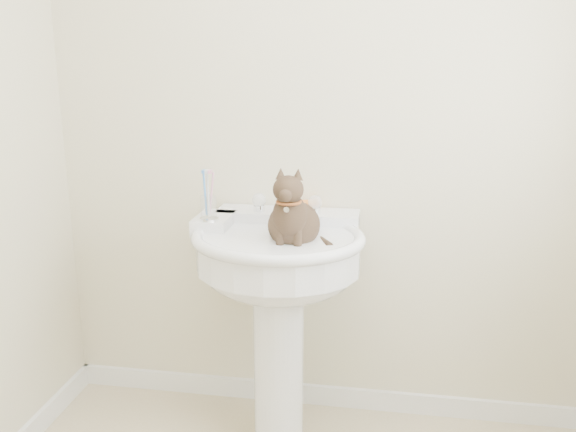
% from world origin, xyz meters
% --- Properties ---
extents(wall_back, '(2.20, 0.00, 2.50)m').
position_xyz_m(wall_back, '(0.00, 1.10, 1.25)').
color(wall_back, beige).
rests_on(wall_back, ground).
extents(baseboard_back, '(2.20, 0.02, 0.09)m').
position_xyz_m(baseboard_back, '(0.00, 1.09, 0.04)').
color(baseboard_back, white).
rests_on(baseboard_back, floor).
extents(pedestal_sink, '(0.65, 0.64, 0.90)m').
position_xyz_m(pedestal_sink, '(-0.12, 0.81, 0.70)').
color(pedestal_sink, white).
rests_on(pedestal_sink, floor).
extents(faucet, '(0.28, 0.12, 0.14)m').
position_xyz_m(faucet, '(-0.12, 0.97, 0.94)').
color(faucet, silver).
rests_on(faucet, pedestal_sink).
extents(soap_bar, '(0.10, 0.07, 0.03)m').
position_xyz_m(soap_bar, '(-0.05, 1.06, 0.91)').
color(soap_bar, orange).
rests_on(soap_bar, pedestal_sink).
extents(toothbrush_cup, '(0.07, 0.07, 0.19)m').
position_xyz_m(toothbrush_cup, '(-0.39, 0.83, 0.95)').
color(toothbrush_cup, silver).
rests_on(toothbrush_cup, pedestal_sink).
extents(cat, '(0.21, 0.26, 0.38)m').
position_xyz_m(cat, '(-0.06, 0.77, 0.93)').
color(cat, brown).
rests_on(cat, pedestal_sink).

